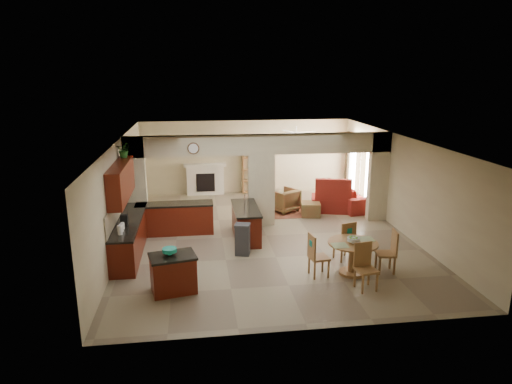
{
  "coord_description": "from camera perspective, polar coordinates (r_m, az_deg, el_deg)",
  "views": [
    {
      "loc": [
        -1.96,
        -12.25,
        4.59
      ],
      "look_at": [
        -0.26,
        0.3,
        1.24
      ],
      "focal_mm": 32.0,
      "sensor_mm": 36.0,
      "label": 1
    }
  ],
  "objects": [
    {
      "name": "peninsula",
      "position": [
        12.89,
        -1.27,
        -3.86
      ],
      "size": [
        0.7,
        1.85,
        0.91
      ],
      "color": "#4A1108",
      "rests_on": "floor"
    },
    {
      "name": "wall_back",
      "position": [
        17.65,
        -1.23,
        4.42
      ],
      "size": [
        8.0,
        0.0,
        8.0
      ],
      "primitive_type": "plane",
      "rotation": [
        1.57,
        0.0,
        0.0
      ],
      "color": "beige",
      "rests_on": "floor"
    },
    {
      "name": "chair_north",
      "position": [
        11.58,
        11.18,
        -5.85
      ],
      "size": [
        0.52,
        0.52,
        1.02
      ],
      "rotation": [
        0.0,
        0.0,
        3.43
      ],
      "color": "olive",
      "rests_on": "floor"
    },
    {
      "name": "dining_table",
      "position": [
        10.89,
        11.97,
        -7.47
      ],
      "size": [
        1.15,
        1.15,
        0.79
      ],
      "color": "olive",
      "rests_on": "floor"
    },
    {
      "name": "teal_bowl",
      "position": [
        9.89,
        -10.75,
        -7.32
      ],
      "size": [
        0.31,
        0.31,
        0.14
      ],
      "primitive_type": "cylinder",
      "color": "#169785",
      "rests_on": "kitchen_island"
    },
    {
      "name": "kitchen_island",
      "position": [
        10.04,
        -10.31,
        -9.96
      ],
      "size": [
        1.08,
        0.87,
        0.83
      ],
      "rotation": [
        0.0,
        0.0,
        0.21
      ],
      "color": "#4A1108",
      "rests_on": "floor"
    },
    {
      "name": "floor",
      "position": [
        13.23,
        1.28,
        -5.47
      ],
      "size": [
        10.0,
        10.0,
        0.0
      ],
      "primitive_type": "plane",
      "color": "gray",
      "rests_on": "ground"
    },
    {
      "name": "window_a",
      "position": [
        16.07,
        14.13,
        2.21
      ],
      "size": [
        0.02,
        0.9,
        1.9
      ],
      "primitive_type": "cube",
      "color": "white",
      "rests_on": "wall_right"
    },
    {
      "name": "window_b",
      "position": [
        17.62,
        12.11,
        3.42
      ],
      "size": [
        0.02,
        0.9,
        1.9
      ],
      "primitive_type": "cube",
      "color": "white",
      "rests_on": "wall_right"
    },
    {
      "name": "chair_south",
      "position": [
        10.26,
        13.42,
        -8.76
      ],
      "size": [
        0.48,
        0.48,
        1.02
      ],
      "rotation": [
        0.0,
        0.0,
        0.17
      ],
      "color": "olive",
      "rests_on": "floor"
    },
    {
      "name": "wall_clock",
      "position": [
        13.27,
        -7.84,
        5.42
      ],
      "size": [
        0.34,
        0.03,
        0.34
      ],
      "primitive_type": "cylinder",
      "rotation": [
        1.57,
        0.0,
        0.0
      ],
      "color": "#53341B",
      "rests_on": "partition_header"
    },
    {
      "name": "upper_cabinets",
      "position": [
        11.9,
        -16.52,
        1.25
      ],
      "size": [
        0.35,
        2.4,
        0.9
      ],
      "primitive_type": "cube",
      "color": "#4A1108",
      "rests_on": "wall_left"
    },
    {
      "name": "sofa",
      "position": [
        16.43,
        11.22,
        -0.25
      ],
      "size": [
        2.82,
        1.47,
        0.78
      ],
      "primitive_type": "imported",
      "rotation": [
        0.0,
        0.0,
        1.73
      ],
      "color": "maroon",
      "rests_on": "floor"
    },
    {
      "name": "shelving_unit",
      "position": [
        17.61,
        -0.02,
        2.75
      ],
      "size": [
        1.0,
        0.32,
        1.8
      ],
      "primitive_type": "cube",
      "color": "olive",
      "rests_on": "floor"
    },
    {
      "name": "partition_left_pier",
      "position": [
        13.74,
        -14.79,
        0.91
      ],
      "size": [
        0.6,
        0.25,
        2.8
      ],
      "primitive_type": "cube",
      "color": "beige",
      "rests_on": "floor"
    },
    {
      "name": "rug",
      "position": [
        15.39,
        4.48,
        -2.54
      ],
      "size": [
        1.6,
        1.3,
        0.01
      ],
      "primitive_type": "cube",
      "color": "brown",
      "rests_on": "floor"
    },
    {
      "name": "ottoman",
      "position": [
        15.05,
        6.83,
        -2.14
      ],
      "size": [
        0.71,
        0.71,
        0.44
      ],
      "primitive_type": "cube",
      "rotation": [
        0.0,
        0.0,
        -0.17
      ],
      "color": "maroon",
      "rests_on": "floor"
    },
    {
      "name": "drape_b_right",
      "position": [
        18.17,
        11.36,
        3.79
      ],
      "size": [
        0.1,
        0.28,
        2.3
      ],
      "primitive_type": "cube",
      "color": "#45211B",
      "rests_on": "wall_right"
    },
    {
      "name": "wall_front",
      "position": [
        8.16,
        6.87,
        -8.3
      ],
      "size": [
        8.0,
        0.0,
        8.0
      ],
      "primitive_type": "plane",
      "rotation": [
        -1.57,
        0.0,
        0.0
      ],
      "color": "beige",
      "rests_on": "floor"
    },
    {
      "name": "wall_left",
      "position": [
        12.82,
        -16.63,
        -0.2
      ],
      "size": [
        0.0,
        10.0,
        10.0
      ],
      "primitive_type": "plane",
      "rotation": [
        1.57,
        0.0,
        1.57
      ],
      "color": "beige",
      "rests_on": "floor"
    },
    {
      "name": "plant",
      "position": [
        12.63,
        -16.16,
        5.09
      ],
      "size": [
        0.43,
        0.39,
        0.42
      ],
      "primitive_type": "imported",
      "rotation": [
        0.0,
        0.0,
        -0.19
      ],
      "color": "#1F4713",
      "rests_on": "upper_cabinets"
    },
    {
      "name": "ceiling_fan",
      "position": [
        15.77,
        5.06,
        7.39
      ],
      "size": [
        1.0,
        1.0,
        0.1
      ],
      "primitive_type": "cylinder",
      "color": "white",
      "rests_on": "ceiling"
    },
    {
      "name": "partition_header",
      "position": [
        13.55,
        0.68,
        5.97
      ],
      "size": [
        8.0,
        0.25,
        0.6
      ],
      "primitive_type": "cube",
      "color": "beige",
      "rests_on": "partition_center_pier"
    },
    {
      "name": "chaise",
      "position": [
        15.71,
        9.12,
        -1.44
      ],
      "size": [
        1.38,
        1.22,
        0.47
      ],
      "primitive_type": "cube",
      "rotation": [
        0.0,
        0.0,
        -0.24
      ],
      "color": "maroon",
      "rests_on": "floor"
    },
    {
      "name": "partition_center_pier",
      "position": [
        13.84,
        0.66,
        0.23
      ],
      "size": [
        0.8,
        0.25,
        2.2
      ],
      "primitive_type": "cube",
      "color": "beige",
      "rests_on": "floor"
    },
    {
      "name": "chair_west",
      "position": [
        10.61,
        7.47,
        -7.66
      ],
      "size": [
        0.47,
        0.47,
        1.02
      ],
      "rotation": [
        0.0,
        0.0,
        1.7
      ],
      "color": "olive",
      "rests_on": "floor"
    },
    {
      "name": "ceiling",
      "position": [
        12.53,
        1.35,
        6.62
      ],
      "size": [
        10.0,
        10.0,
        0.0
      ],
      "primitive_type": "plane",
      "rotation": [
        3.14,
        0.0,
        0.0
      ],
      "color": "white",
      "rests_on": "wall_back"
    },
    {
      "name": "drape_a_right",
      "position": [
        16.6,
        13.24,
        2.66
      ],
      "size": [
        0.1,
        0.28,
        2.3
      ],
      "primitive_type": "cube",
      "color": "#45211B",
      "rests_on": "wall_right"
    },
    {
      "name": "wall_right",
      "position": [
        13.99,
        17.72,
        0.94
      ],
      "size": [
        0.0,
        10.0,
        10.0
      ],
      "primitive_type": "plane",
      "rotation": [
        1.57,
        0.0,
        -1.57
      ],
      "color": "beige",
      "rests_on": "floor"
    },
    {
      "name": "partition_right_pier",
      "position": [
        14.75,
        15.04,
        1.84
      ],
      "size": [
        0.6,
        0.25,
        2.8
      ],
      "primitive_type": "cube",
      "color": "beige",
      "rests_on": "floor"
    },
    {
      "name": "fireplace",
      "position": [
        17.54,
        -6.35,
        1.65
      ],
      "size": [
        1.6,
        0.35,
        1.2
      ],
      "color": "silver",
      "rests_on": "floor"
    },
    {
      "name": "chair_east",
      "position": [
        11.19,
        16.36,
        -6.94
      ],
      "size": [
        0.47,
        0.47,
        1.02
      ],
      "rotation": [
        0.0,
        0.0,
        4.59
      ],
      "color": "olive",
      "rests_on": "floor"
    },
    {
      "name": "fruit_bowl",
      "position": [
        10.7,
        12.07,
        -5.89
      ],
      "size": [
        0.29,
        0.29,
        0.15
      ],
      "primitive_type": "cylinder",
      "color": "#67B627",
      "rests_on": "dining_table"
    },
    {
      "name": "armchair",
      "position": [
        15.41,
        3.54,
        -1.03
      ],
      "size": [
        1.15,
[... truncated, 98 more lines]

